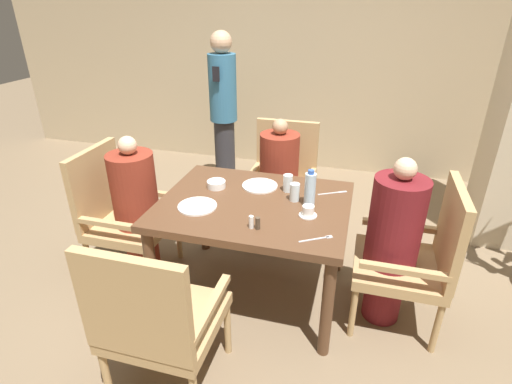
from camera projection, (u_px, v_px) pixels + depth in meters
name	position (u px, v px, depth m)	size (l,w,h in m)	color
ground_plane	(254.00, 291.00, 2.92)	(16.00, 16.00, 0.00)	#7A664C
wall_back	(315.00, 49.00, 4.48)	(8.00, 0.06, 2.80)	tan
dining_table	(254.00, 214.00, 2.64)	(1.22, 0.97, 0.73)	brown
chair_left_side	(119.00, 211.00, 2.94)	(0.55, 0.55, 0.98)	tan
diner_in_left_chair	(137.00, 207.00, 2.88)	(0.32, 0.32, 1.10)	maroon
chair_far_side	(282.00, 178.00, 3.48)	(0.55, 0.55, 0.98)	tan
diner_in_far_chair	(279.00, 180.00, 3.33)	(0.32, 0.32, 1.08)	maroon
chair_right_side	(417.00, 255.00, 2.44)	(0.55, 0.55, 0.98)	tan
diner_in_right_chair	(392.00, 242.00, 2.45)	(0.32, 0.32, 1.13)	maroon
chair_near_corner	(156.00, 318.00, 1.97)	(0.55, 0.55, 0.98)	tan
standing_host	(223.00, 109.00, 4.11)	(0.28, 0.32, 1.65)	#2D2D33
plate_main_left	(260.00, 186.00, 2.80)	(0.25, 0.25, 0.01)	white
plate_main_right	(197.00, 206.00, 2.53)	(0.25, 0.25, 0.01)	white
teacup_with_saucer	(308.00, 212.00, 2.42)	(0.11, 0.11, 0.07)	white
bowl_small	(216.00, 184.00, 2.78)	(0.13, 0.13, 0.05)	white
water_bottle	(310.00, 189.00, 2.50)	(0.07, 0.07, 0.25)	silver
glass_tall_near	(288.00, 183.00, 2.72)	(0.06, 0.06, 0.12)	silver
glass_tall_mid	(295.00, 192.00, 2.59)	(0.06, 0.06, 0.12)	silver
salt_shaker	(251.00, 222.00, 2.29)	(0.03, 0.03, 0.08)	white
pepper_shaker	(258.00, 223.00, 2.28)	(0.03, 0.03, 0.07)	#4C3D2D
fork_beside_plate	(319.00, 239.00, 2.20)	(0.18, 0.12, 0.00)	silver
knife_beside_plate	(334.00, 193.00, 2.71)	(0.19, 0.11, 0.00)	silver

